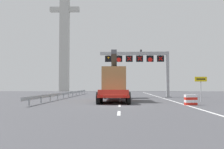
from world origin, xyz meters
TOP-DOWN VIEW (x-y plane):
  - ground at (0.00, 0.00)m, footprint 112.00×112.00m
  - lane_markings at (0.53, 29.73)m, footprint 0.20×74.06m
  - edge_line_right at (6.20, 12.00)m, footprint 0.20×63.00m
  - overhead_lane_gantry at (3.77, 15.66)m, footprint 10.21×0.90m
  - heavy_haul_truck_red at (-0.12, 8.53)m, footprint 3.14×14.09m
  - exit_sign_yellow at (8.82, 5.03)m, footprint 1.23×0.15m
  - crash_barrier_striped at (6.61, 0.70)m, footprint 1.05×0.60m
  - guardrail_left at (-7.05, 15.53)m, footprint 0.13×35.05m
  - bridge_pylon_distant at (-16.69, 55.80)m, footprint 9.00×2.00m

SIDE VIEW (x-z plane):
  - ground at x=0.00m, z-range 0.00..0.00m
  - edge_line_right at x=6.20m, z-range 0.00..0.01m
  - lane_markings at x=0.53m, z-range 0.00..0.01m
  - crash_barrier_striped at x=6.61m, z-range 0.00..0.90m
  - guardrail_left at x=-7.05m, z-range 0.18..0.94m
  - exit_sign_yellow at x=8.82m, z-range 0.62..3.20m
  - heavy_haul_truck_red at x=-0.12m, z-range -0.66..4.64m
  - overhead_lane_gantry at x=3.77m, z-range 1.86..8.76m
  - bridge_pylon_distant at x=-16.69m, z-range 0.40..40.91m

